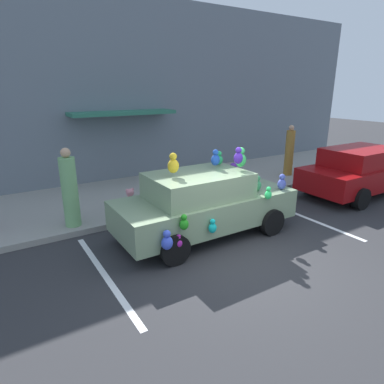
# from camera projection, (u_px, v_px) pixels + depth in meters

# --- Properties ---
(ground_plane) EXTENTS (60.00, 60.00, 0.00)m
(ground_plane) POSITION_uv_depth(u_px,v_px,m) (243.00, 262.00, 6.75)
(ground_plane) COLOR #2D2D30
(sidewalk) EXTENTS (24.00, 4.00, 0.15)m
(sidewalk) POSITION_uv_depth(u_px,v_px,m) (142.00, 194.00, 10.76)
(sidewalk) COLOR gray
(sidewalk) RESTS_ON ground
(storefront_building) EXTENTS (24.00, 1.25, 6.40)m
(storefront_building) POSITION_uv_depth(u_px,v_px,m) (113.00, 93.00, 11.55)
(storefront_building) COLOR slate
(storefront_building) RESTS_ON ground
(parking_stripe_front) EXTENTS (0.12, 3.60, 0.01)m
(parking_stripe_front) POSITION_uv_depth(u_px,v_px,m) (304.00, 217.00, 9.09)
(parking_stripe_front) COLOR silver
(parking_stripe_front) RESTS_ON ground
(parking_stripe_rear) EXTENTS (0.12, 3.60, 0.01)m
(parking_stripe_rear) POSITION_uv_depth(u_px,v_px,m) (105.00, 275.00, 6.27)
(parking_stripe_rear) COLOR silver
(parking_stripe_rear) RESTS_ON ground
(plush_covered_car) EXTENTS (4.28, 2.03, 2.13)m
(plush_covered_car) POSITION_uv_depth(u_px,v_px,m) (204.00, 203.00, 7.77)
(plush_covered_car) COLOR gray
(plush_covered_car) RESTS_ON ground
(parked_sedan_behind) EXTENTS (4.53, 2.01, 1.54)m
(parked_sedan_behind) POSITION_uv_depth(u_px,v_px,m) (362.00, 171.00, 10.82)
(parked_sedan_behind) COLOR maroon
(parked_sedan_behind) RESTS_ON ground
(teddy_bear_on_sidewalk) EXTENTS (0.31, 0.26, 0.59)m
(teddy_bear_on_sidewalk) POSITION_uv_depth(u_px,v_px,m) (130.00, 199.00, 9.20)
(teddy_bear_on_sidewalk) COLOR pink
(teddy_bear_on_sidewalk) RESTS_ON sidewalk
(pedestrian_walking_past) EXTENTS (0.38, 0.38, 1.92)m
(pedestrian_walking_past) POSITION_uv_depth(u_px,v_px,m) (70.00, 191.00, 7.91)
(pedestrian_walking_past) COLOR #76B271
(pedestrian_walking_past) RESTS_ON sidewalk
(pedestrian_by_lamp) EXTENTS (0.33, 0.33, 1.89)m
(pedestrian_by_lamp) POSITION_uv_depth(u_px,v_px,m) (289.00, 152.00, 12.59)
(pedestrian_by_lamp) COLOR #A87931
(pedestrian_by_lamp) RESTS_ON sidewalk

